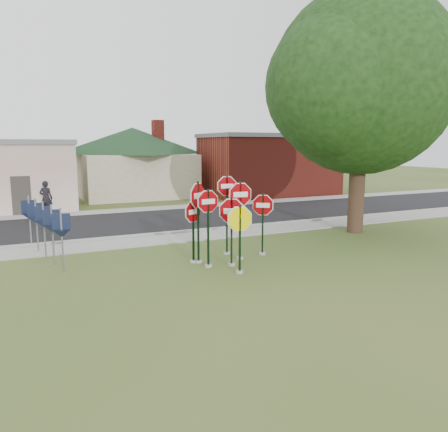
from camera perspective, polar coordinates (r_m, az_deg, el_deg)
name	(u,v)px	position (r m, az deg, el deg)	size (l,w,h in m)	color
ground	(244,273)	(13.55, 2.62, -7.41)	(120.00, 120.00, 0.00)	#344F1D
sidewalk_near	(183,238)	(18.43, -5.40, -2.85)	(60.00, 1.60, 0.06)	gray
road	(153,221)	(22.64, -9.28, -0.69)	(60.00, 7.00, 0.04)	black
sidewalk_far	(133,210)	(26.75, -11.84, 0.77)	(60.00, 1.60, 0.06)	gray
curb	(175,233)	(19.34, -6.41, -2.17)	(60.00, 0.20, 0.14)	gray
stop_sign_center	(232,222)	(13.97, 0.99, -0.78)	(1.04, 0.43, 2.36)	gray
stop_sign_yellow	(240,230)	(13.19, 2.08, -1.90)	(1.07, 0.24, 2.22)	gray
stop_sign_left	(208,218)	(13.81, -2.09, -0.21)	(0.99, 0.24, 2.62)	gray
stop_sign_right	(240,209)	(14.72, 2.13, 0.96)	(1.08, 0.24, 2.79)	gray
stop_sign_back_right	(227,204)	(15.42, 0.38, 1.60)	(0.96, 0.24, 2.94)	gray
stop_sign_back_left	(198,209)	(14.30, -3.41, 0.91)	(0.96, 0.70, 2.84)	gray
stop_sign_far_right	(263,216)	(15.48, 5.09, -0.03)	(0.85, 0.60, 2.30)	gray
stop_sign_far_left	(193,223)	(14.42, -4.05, -0.97)	(0.90, 0.45, 2.22)	gray
route_sign_row	(44,223)	(16.20, -22.47, -0.90)	(1.43, 4.63, 2.00)	#59595E
building_house	(133,148)	(34.43, -11.80, 8.67)	(11.60, 11.60, 6.20)	beige
building_brick	(269,164)	(35.03, 5.90, 6.78)	(10.20, 6.20, 4.75)	maroon
oak_tree	(362,82)	(20.38, 17.56, 16.30)	(11.48, 10.88, 10.47)	#312316
bg_tree_right	(315,128)	(46.85, 11.82, 11.13)	(5.60, 5.60, 8.40)	#312316
pedestrian	(46,198)	(25.77, -22.22, 2.18)	(0.70, 0.46, 1.91)	black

